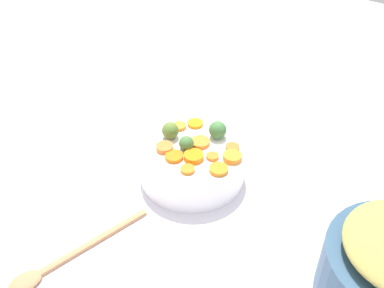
# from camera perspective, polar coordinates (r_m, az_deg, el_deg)

# --- Properties ---
(tabletop) EXTENTS (2.40, 2.40, 0.02)m
(tabletop) POSITION_cam_1_polar(r_m,az_deg,el_deg) (1.02, -2.30, -2.83)
(tabletop) COLOR white
(tabletop) RESTS_ON ground
(serving_bowl_carrots) EXTENTS (0.22, 0.22, 0.08)m
(serving_bowl_carrots) POSITION_cam_1_polar(r_m,az_deg,el_deg) (0.96, 0.00, -2.27)
(serving_bowl_carrots) COLOR white
(serving_bowl_carrots) RESTS_ON tabletop
(carrot_slice_0) EXTENTS (0.05, 0.05, 0.01)m
(carrot_slice_0) POSITION_cam_1_polar(r_m,az_deg,el_deg) (0.88, 3.35, -3.18)
(carrot_slice_0) COLOR orange
(carrot_slice_0) RESTS_ON serving_bowl_carrots
(carrot_slice_1) EXTENTS (0.04, 0.04, 0.01)m
(carrot_slice_1) POSITION_cam_1_polar(r_m,az_deg,el_deg) (0.91, 2.58, -1.57)
(carrot_slice_1) COLOR orange
(carrot_slice_1) RESTS_ON serving_bowl_carrots
(carrot_slice_2) EXTENTS (0.04, 0.04, 0.01)m
(carrot_slice_2) POSITION_cam_1_polar(r_m,az_deg,el_deg) (0.94, 1.03, 0.21)
(carrot_slice_2) COLOR orange
(carrot_slice_2) RESTS_ON serving_bowl_carrots
(carrot_slice_3) EXTENTS (0.05, 0.05, 0.01)m
(carrot_slice_3) POSITION_cam_1_polar(r_m,az_deg,el_deg) (0.91, 5.06, -1.61)
(carrot_slice_3) COLOR orange
(carrot_slice_3) RESTS_ON serving_bowl_carrots
(carrot_slice_4) EXTENTS (0.05, 0.05, 0.01)m
(carrot_slice_4) POSITION_cam_1_polar(r_m,az_deg,el_deg) (0.90, 0.21, -1.56)
(carrot_slice_4) COLOR orange
(carrot_slice_4) RESTS_ON serving_bowl_carrots
(carrot_slice_5) EXTENTS (0.04, 0.04, 0.01)m
(carrot_slice_5) POSITION_cam_1_polar(r_m,az_deg,el_deg) (1.00, 0.41, 2.57)
(carrot_slice_5) COLOR orange
(carrot_slice_5) RESTS_ON serving_bowl_carrots
(carrot_slice_6) EXTENTS (0.04, 0.04, 0.01)m
(carrot_slice_6) POSITION_cam_1_polar(r_m,az_deg,el_deg) (0.99, -1.59, 2.24)
(carrot_slice_6) COLOR orange
(carrot_slice_6) RESTS_ON serving_bowl_carrots
(carrot_slice_7) EXTENTS (0.04, 0.04, 0.01)m
(carrot_slice_7) POSITION_cam_1_polar(r_m,az_deg,el_deg) (0.94, 5.06, -0.41)
(carrot_slice_7) COLOR orange
(carrot_slice_7) RESTS_ON serving_bowl_carrots
(carrot_slice_8) EXTENTS (0.05, 0.05, 0.01)m
(carrot_slice_8) POSITION_cam_1_polar(r_m,az_deg,el_deg) (0.91, -2.25, -1.57)
(carrot_slice_8) COLOR orange
(carrot_slice_8) RESTS_ON serving_bowl_carrots
(carrot_slice_9) EXTENTS (0.04, 0.04, 0.01)m
(carrot_slice_9) POSITION_cam_1_polar(r_m,az_deg,el_deg) (0.88, -0.55, -3.19)
(carrot_slice_9) COLOR orange
(carrot_slice_9) RESTS_ON serving_bowl_carrots
(carrot_slice_10) EXTENTS (0.05, 0.05, 0.01)m
(carrot_slice_10) POSITION_cam_1_polar(r_m,az_deg,el_deg) (0.93, -3.42, -0.44)
(carrot_slice_10) COLOR orange
(carrot_slice_10) RESTS_ON serving_bowl_carrots
(brussels_sprout_0) EXTENTS (0.04, 0.04, 0.04)m
(brussels_sprout_0) POSITION_cam_1_polar(r_m,az_deg,el_deg) (0.95, 3.23, 1.78)
(brussels_sprout_0) COLOR #457D40
(brussels_sprout_0) RESTS_ON serving_bowl_carrots
(brussels_sprout_1) EXTENTS (0.03, 0.03, 0.03)m
(brussels_sprout_1) POSITION_cam_1_polar(r_m,az_deg,el_deg) (0.92, -0.71, 0.10)
(brussels_sprout_1) COLOR #47773B
(brussels_sprout_1) RESTS_ON serving_bowl_carrots
(brussels_sprout_2) EXTENTS (0.04, 0.04, 0.04)m
(brussels_sprout_2) POSITION_cam_1_polar(r_m,az_deg,el_deg) (0.95, -2.90, 1.77)
(brussels_sprout_2) COLOR #5B7A31
(brussels_sprout_2) RESTS_ON serving_bowl_carrots
(wooden_spoon) EXTENTS (0.27, 0.09, 0.01)m
(wooden_spoon) POSITION_cam_1_polar(r_m,az_deg,el_deg) (0.86, -16.58, -14.13)
(wooden_spoon) COLOR tan
(wooden_spoon) RESTS_ON tabletop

